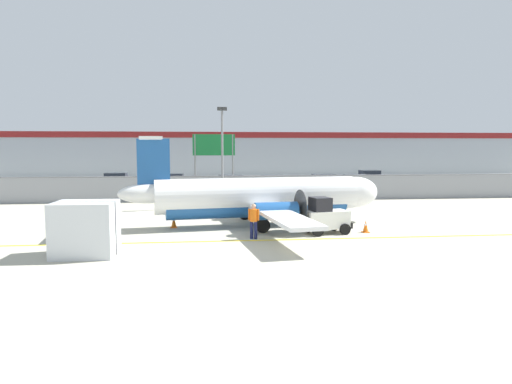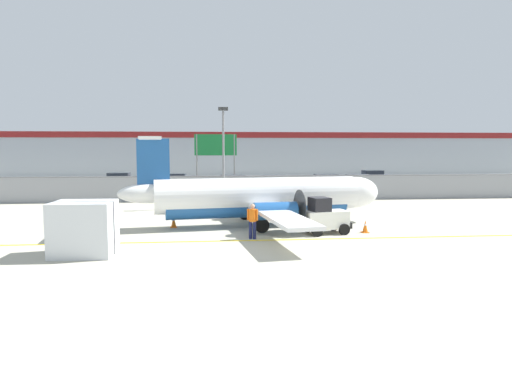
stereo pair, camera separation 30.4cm
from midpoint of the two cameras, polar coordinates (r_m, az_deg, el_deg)
The scene contains 20 objects.
ground_plane at distance 21.96m, azimuth 4.59°, elevation -5.93°, with size 140.00×140.00×0.01m.
perimeter_fence at distance 37.50m, azimuth 0.03°, elevation 0.60°, with size 98.00×0.10×2.10m.
parking_lot_strip at distance 48.99m, azimuth -1.43°, elevation 0.54°, with size 98.00×17.00×0.12m.
background_building at distance 67.25m, azimuth -2.75°, elevation 4.64°, with size 91.00×8.10×6.50m.
commuter_airplane at distance 25.60m, azimuth 0.48°, elevation -0.64°, with size 14.91×16.07×4.92m.
baggage_tug at distance 23.48m, azimuth 8.30°, elevation -3.11°, with size 2.51×1.77×1.88m.
ground_crew_worker at distance 21.87m, azimuth -0.69°, elevation -3.44°, with size 0.54×0.43×1.70m.
cargo_container at distance 19.86m, azimuth -20.96°, elevation -4.30°, with size 2.46×2.07×2.20m.
traffic_cone_near_left at distance 24.27m, azimuth 13.20°, elevation -4.22°, with size 0.36×0.36×0.64m.
traffic_cone_near_right at distance 25.48m, azimuth -10.58°, elevation -3.70°, with size 0.36×0.36×0.64m.
parked_car_0 at distance 50.72m, azimuth -17.38°, elevation 1.40°, with size 4.21×2.01×1.58m.
parked_car_1 at distance 43.28m, azimuth -14.13°, elevation 0.81°, with size 4.23×2.06×1.58m.
parked_car_2 at distance 47.78m, azimuth -10.44°, elevation 1.32°, with size 4.27×2.15×1.58m.
parked_car_3 at distance 44.76m, azimuth -3.51°, elevation 1.12°, with size 4.38×2.40×1.58m.
parked_car_4 at distance 44.46m, azimuth 1.96°, elevation 1.10°, with size 4.35×2.32×1.58m.
parked_car_5 at distance 46.33m, azimuth 8.11°, elevation 1.23°, with size 4.20×2.01×1.58m.
parked_car_6 at distance 46.24m, azimuth 12.05°, elevation 1.15°, with size 4.22×2.04×1.58m.
parked_car_7 at distance 55.39m, azimuth 13.96°, elevation 1.83°, with size 4.28×2.16×1.58m.
apron_light_pole at distance 33.28m, azimuth -4.50°, elevation 5.44°, with size 0.70×0.30×7.27m.
highway_sign at distance 39.23m, azimuth -5.51°, elevation 5.22°, with size 3.60×0.14×5.50m.
Camera 1 is at (-4.21, -19.12, 4.39)m, focal length 32.00 mm.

